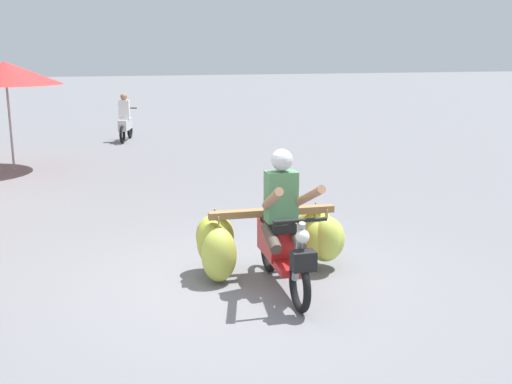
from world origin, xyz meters
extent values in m
plane|color=slate|center=(0.00, 0.00, 0.00)|extent=(120.00, 120.00, 0.00)
torus|color=black|center=(0.34, -0.74, 0.28)|extent=(0.11, 0.56, 0.56)
torus|color=black|center=(0.41, 0.46, 0.28)|extent=(0.11, 0.56, 0.56)
cube|color=red|center=(0.37, -0.24, 0.32)|extent=(0.27, 0.57, 0.08)
cube|color=red|center=(0.39, 0.16, 0.50)|extent=(0.32, 0.66, 0.36)
cube|color=black|center=(0.39, 0.08, 0.72)|extent=(0.29, 0.61, 0.10)
cylinder|color=gray|center=(0.34, -0.68, 0.62)|extent=(0.09, 0.29, 0.69)
cylinder|color=black|center=(0.34, -0.72, 0.96)|extent=(0.56, 0.07, 0.04)
sphere|color=silver|center=(0.33, -0.80, 0.82)|extent=(0.14, 0.14, 0.14)
cube|color=black|center=(0.33, -0.84, 0.58)|extent=(0.25, 0.17, 0.20)
cube|color=red|center=(0.34, -0.74, 0.58)|extent=(0.12, 0.29, 0.04)
cube|color=olive|center=(0.40, 0.31, 0.78)|extent=(1.50, 0.19, 0.08)
cube|color=olive|center=(0.41, 0.49, 0.75)|extent=(1.35, 0.16, 0.06)
ellipsoid|color=#AEB83E|center=(-0.29, 0.45, 0.43)|extent=(0.40, 0.37, 0.55)
cylinder|color=#998459|center=(-0.29, 0.45, 0.73)|extent=(0.02, 0.02, 0.11)
ellipsoid|color=#BAC449|center=(1.10, 0.37, 0.37)|extent=(0.60, 0.57, 0.57)
cylinder|color=#998459|center=(1.10, 0.37, 0.71)|extent=(0.02, 0.02, 0.16)
ellipsoid|color=#B9C348|center=(1.04, 0.19, 0.43)|extent=(0.37, 0.35, 0.52)
cylinder|color=#998459|center=(1.04, 0.19, 0.72)|extent=(0.02, 0.02, 0.13)
ellipsoid|color=#AEB83E|center=(0.93, 0.30, 0.41)|extent=(0.42, 0.39, 0.52)
cylinder|color=#998459|center=(0.93, 0.30, 0.72)|extent=(0.02, 0.02, 0.15)
ellipsoid|color=#B0BA3F|center=(1.04, 0.55, 0.47)|extent=(0.53, 0.49, 0.50)
cylinder|color=#998459|center=(1.04, 0.55, 0.74)|extent=(0.02, 0.02, 0.10)
ellipsoid|color=#AFBA3F|center=(-0.21, 0.63, 0.46)|extent=(0.57, 0.54, 0.53)
cylinder|color=#998459|center=(-0.21, 0.63, 0.74)|extent=(0.02, 0.02, 0.10)
ellipsoid|color=#BBC64B|center=(-0.25, 0.27, 0.34)|extent=(0.46, 0.42, 0.64)
cylinder|color=#998459|center=(-0.25, 0.27, 0.70)|extent=(0.02, 0.02, 0.18)
cube|color=#4C7F51|center=(0.38, -0.04, 1.05)|extent=(0.35, 0.24, 0.56)
sphere|color=silver|center=(0.38, -0.06, 1.46)|extent=(0.24, 0.24, 0.24)
cylinder|color=#9E7051|center=(0.55, -0.39, 1.11)|extent=(0.10, 0.72, 0.39)
cylinder|color=#9E7051|center=(0.16, -0.37, 1.11)|extent=(0.18, 0.72, 0.39)
cylinder|color=#4C4238|center=(0.51, -0.17, 0.62)|extent=(0.16, 0.45, 0.27)
cylinder|color=#4C4238|center=(0.23, -0.15, 0.62)|extent=(0.16, 0.45, 0.27)
torus|color=black|center=(0.03, 12.63, 0.26)|extent=(0.23, 0.52, 0.52)
torus|color=black|center=(-0.29, 11.57, 0.26)|extent=(0.23, 0.52, 0.52)
cube|color=silver|center=(-0.16, 12.00, 0.50)|extent=(0.49, 0.93, 0.32)
cylinder|color=black|center=(0.02, 12.58, 0.92)|extent=(0.49, 0.18, 0.04)
cube|color=silver|center=(-0.16, 11.98, 0.95)|extent=(0.35, 0.28, 0.52)
sphere|color=#9E7051|center=(-0.16, 12.00, 1.30)|extent=(0.20, 0.20, 0.20)
cylinder|color=#99999E|center=(-2.99, 8.25, 1.00)|extent=(0.05, 0.05, 1.99)
cone|color=red|center=(-2.99, 8.25, 2.14)|extent=(2.39, 2.39, 0.49)
camera|label=1|loc=(-1.83, -6.15, 2.61)|focal=42.73mm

